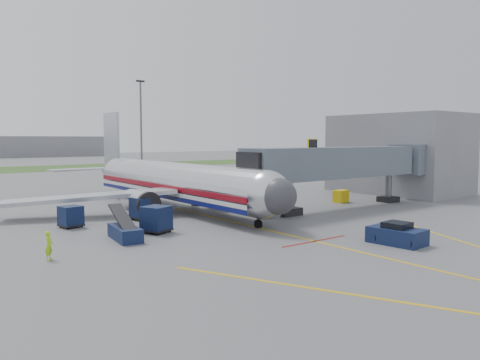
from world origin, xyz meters
TOP-DOWN VIEW (x-y plane):
  - ground at (0.00, 0.00)m, footprint 400.00×400.00m
  - grass_strip at (0.00, 90.00)m, footprint 300.00×25.00m
  - apron_markings at (0.00, -7.40)m, footprint 21.52×50.00m
  - airliner at (0.00, 15.25)m, footprint 32.10×35.67m
  - jet_bridge at (12.86, 5.00)m, footprint 25.30×4.00m
  - terminal at (30.00, 10.00)m, footprint 10.00×16.00m
  - light_mast_right at (25.00, 75.00)m, footprint 2.00×0.44m
  - pushback_tug at (3.74, -7.80)m, footprint 2.41×3.64m
  - baggage_cart_a at (-11.50, 11.09)m, footprint 1.81×1.81m
  - baggage_cart_b at (-5.44, 10.92)m, footprint 2.08×2.08m
  - baggage_cart_c at (-7.14, 5.18)m, footprint 2.38×2.38m
  - belt_loader at (-9.99, 4.27)m, footprint 1.92×4.60m
  - ground_power_cart at (16.68, 8.00)m, footprint 1.81×1.36m
  - ramp_worker at (-15.65, 1.79)m, footprint 0.69×0.73m

SIDE VIEW (x-z plane):
  - ground at x=0.00m, z-range 0.00..0.00m
  - apron_markings at x=0.00m, z-range 0.00..0.01m
  - grass_strip at x=0.00m, z-range 0.00..0.01m
  - belt_loader at x=-9.99m, z-range -0.55..1.64m
  - pushback_tug at x=3.74m, z-range -0.12..1.33m
  - ground_power_cart at x=16.68m, z-range -0.01..1.32m
  - ramp_worker at x=-15.65m, z-range 0.00..1.67m
  - baggage_cart_a at x=-11.50m, z-range 0.02..1.70m
  - baggage_cart_b at x=-5.44m, z-range 0.02..1.93m
  - baggage_cart_c at x=-7.14m, z-range 0.02..1.98m
  - airliner at x=0.00m, z-range -2.48..7.77m
  - jet_bridge at x=12.86m, z-range 1.02..7.92m
  - terminal at x=30.00m, z-range 0.00..10.00m
  - light_mast_right at x=25.00m, z-range 0.58..20.98m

